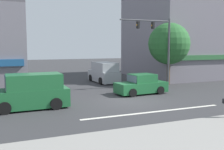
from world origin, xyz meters
The scene contains 10 objects.
ground_plane centered at (0.00, 0.00, 0.00)m, with size 120.00×120.00×0.00m, color #333335.
lane_marking_stripe centered at (0.00, -3.50, 0.00)m, with size 9.00×0.24×0.01m, color silver.
sidewalk_curb centered at (0.00, -8.50, 0.08)m, with size 40.00×5.00×0.16m, color gray.
building_right_corner centered at (12.85, 11.30, 5.08)m, with size 11.42×11.66×10.16m.
street_tree centered at (6.89, 5.25, 4.01)m, with size 4.03×4.03×6.04m.
utility_pole_near_left centered at (-7.97, 4.16, 3.96)m, with size 1.40×0.22×7.63m.
traffic_light_mast centered at (4.72, 3.55, 4.18)m, with size 4.89×0.24×6.20m.
sedan_waiting_far centered at (2.02, 1.87, 0.71)m, with size 4.21×2.09×1.58m.
van_parked_curbside centered at (1.64, 9.24, 1.01)m, with size 2.19×4.68×2.11m.
van_crossing_rightbound centered at (-6.55, 0.06, 1.01)m, with size 4.63×2.11×2.11m.
Camera 1 is at (-7.98, -16.23, 3.77)m, focal length 42.00 mm.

